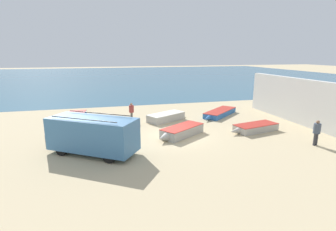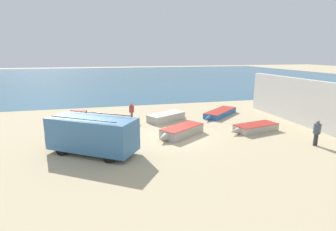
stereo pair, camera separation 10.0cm
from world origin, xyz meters
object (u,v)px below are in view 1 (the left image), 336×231
at_px(fishing_rowboat_0, 74,118).
at_px(fisherman_0, 131,110).
at_px(fishing_rowboat_1, 219,113).
at_px(parked_van, 92,134).
at_px(fishing_rowboat_3, 254,128).
at_px(fishing_rowboat_4, 167,117).
at_px(fisherman_1, 317,130).
at_px(fishing_rowboat_2, 181,131).

relative_size(fishing_rowboat_0, fisherman_0, 3.20).
bearing_deg(fishing_rowboat_1, parked_van, -8.76).
distance_m(fishing_rowboat_3, fishing_rowboat_4, 7.48).
height_order(fishing_rowboat_0, fishing_rowboat_1, fishing_rowboat_0).
height_order(parked_van, fisherman_1, parked_van).
distance_m(fishing_rowboat_2, fisherman_0, 5.98).
xyz_separation_m(fisherman_0, fisherman_1, (10.82, -9.24, 0.04)).
xyz_separation_m(fishing_rowboat_2, fishing_rowboat_3, (5.80, -0.31, -0.06)).
bearing_deg(fishing_rowboat_4, fishing_rowboat_1, -23.51).
height_order(parked_van, fisherman_0, parked_van).
relative_size(fishing_rowboat_1, fishing_rowboat_3, 1.11).
xyz_separation_m(parked_van, fisherman_1, (13.94, -2.10, -0.21)).
distance_m(fishing_rowboat_2, fishing_rowboat_4, 4.60).
relative_size(parked_van, fishing_rowboat_0, 1.06).
height_order(fishing_rowboat_0, fishing_rowboat_3, fishing_rowboat_0).
bearing_deg(fishing_rowboat_3, fishing_rowboat_0, -37.74).
distance_m(fishing_rowboat_1, fisherman_1, 9.53).
distance_m(fishing_rowboat_4, fisherman_0, 3.21).
bearing_deg(parked_van, fishing_rowboat_2, -128.06).
bearing_deg(fishing_rowboat_2, fishing_rowboat_1, -171.22).
bearing_deg(fishing_rowboat_4, fishing_rowboat_0, 139.91).
distance_m(fishing_rowboat_0, fishing_rowboat_3, 15.08).
bearing_deg(fishing_rowboat_3, parked_van, -4.31).
height_order(fishing_rowboat_2, fishing_rowboat_3, fishing_rowboat_2).
bearing_deg(fishing_rowboat_1, fishing_rowboat_4, -34.94).
relative_size(parked_van, fisherman_0, 3.40).
xyz_separation_m(parked_van, fishing_rowboat_0, (-1.75, 8.14, -0.93)).
relative_size(fisherman_0, fisherman_1, 0.96).
bearing_deg(fisherman_0, fishing_rowboat_2, -69.89).
xyz_separation_m(parked_van, fishing_rowboat_3, (11.87, 1.67, -0.93)).
bearing_deg(fishing_rowboat_3, fisherman_1, 106.47).
bearing_deg(fisherman_1, fishing_rowboat_0, 51.80).
relative_size(fishing_rowboat_1, fisherman_1, 2.83).
distance_m(parked_van, fishing_rowboat_1, 13.53).
relative_size(parked_van, fishing_rowboat_4, 1.33).
distance_m(fishing_rowboat_1, fisherman_0, 8.40).
bearing_deg(fishing_rowboat_0, fishing_rowboat_4, 83.59).
distance_m(fishing_rowboat_3, fisherman_1, 4.37).
relative_size(fishing_rowboat_2, fisherman_0, 2.50).
bearing_deg(fishing_rowboat_0, fishing_rowboat_2, 56.46).
height_order(fishing_rowboat_1, fishing_rowboat_3, fishing_rowboat_3).
height_order(parked_van, fishing_rowboat_1, parked_van).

